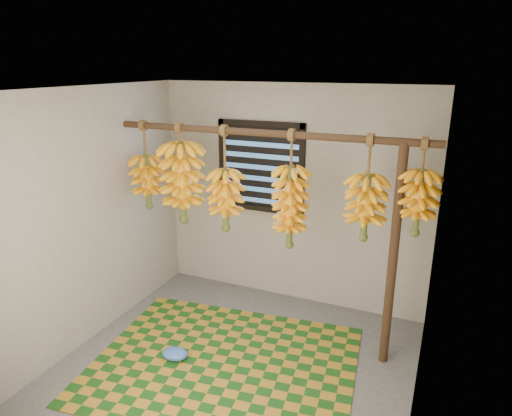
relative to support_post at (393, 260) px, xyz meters
The scene contains 16 objects.
floor 1.71m from the support_post, 149.74° to the right, with size 3.00×3.00×0.01m, color #515151.
ceiling 1.98m from the support_post, 149.74° to the right, with size 3.00×3.00×0.01m, color silver.
wall_back 1.46m from the support_post, 146.14° to the left, with size 3.00×0.01×2.40m, color gray.
wall_left 2.80m from the support_post, 165.49° to the right, with size 0.01×3.00×2.40m, color gray.
wall_right 0.79m from the support_post, 66.46° to the right, with size 0.01×3.00×2.40m, color gray.
window 1.80m from the support_post, 153.40° to the left, with size 1.00×0.04×1.00m.
hanging_pole 1.56m from the support_post, behind, with size 0.06×0.06×3.00m, color #452B19.
support_post is the anchor object (origin of this frame).
woven_mat 1.76m from the support_post, 154.08° to the right, with size 2.30×1.84×0.01m, color #194D16.
plastic_bag 2.12m from the support_post, 156.77° to the right, with size 0.24×0.18×0.10m, color blue.
banana_bunch_a 2.51m from the support_post, behind, with size 0.34×0.34×0.90m.
banana_bunch_b 2.11m from the support_post, behind, with size 0.41×0.41×0.99m.
banana_bunch_c 1.62m from the support_post, behind, with size 0.32×0.32×1.01m.
banana_bunch_d 0.99m from the support_post, behind, with size 0.32×0.32×1.09m.
banana_bunch_e 0.50m from the support_post, behind, with size 0.35×0.35×0.91m.
banana_bunch_f 0.55m from the support_post, ahead, with size 0.30×0.30×0.80m.
Camera 1 is at (1.55, -3.01, 2.59)m, focal length 32.00 mm.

